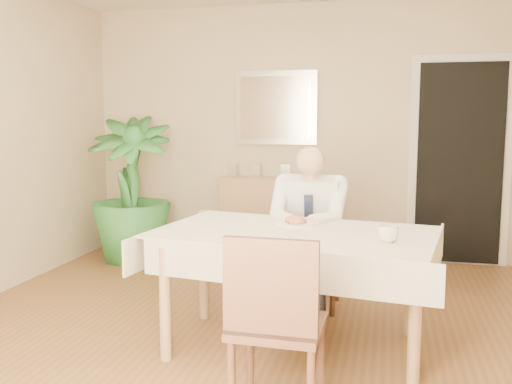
% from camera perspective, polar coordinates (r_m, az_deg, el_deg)
% --- Properties ---
extents(room, '(5.00, 5.02, 2.60)m').
position_cam_1_polar(room, '(3.51, -1.30, 4.94)').
color(room, brown).
rests_on(room, ground).
extents(doorway, '(0.96, 0.07, 2.10)m').
position_cam_1_polar(doorway, '(5.91, 19.66, 2.66)').
color(doorway, silver).
rests_on(doorway, ground).
extents(mirror, '(0.86, 0.04, 0.76)m').
position_cam_1_polar(mirror, '(5.98, 1.98, 8.42)').
color(mirror, silver).
rests_on(mirror, room).
extents(dining_table, '(1.86, 1.26, 0.75)m').
position_cam_1_polar(dining_table, '(3.58, 3.90, -5.24)').
color(dining_table, '#AC8151').
rests_on(dining_table, ground).
extents(chair_far, '(0.44, 0.44, 0.91)m').
position_cam_1_polar(chair_far, '(4.47, 5.70, -4.72)').
color(chair_far, '#452518').
rests_on(chair_far, ground).
extents(chair_near, '(0.45, 0.45, 0.92)m').
position_cam_1_polar(chair_near, '(2.75, 1.93, -12.42)').
color(chair_near, '#452518').
rests_on(chair_near, ground).
extents(seated_man, '(0.48, 0.72, 1.24)m').
position_cam_1_polar(seated_man, '(4.15, 5.21, -3.15)').
color(seated_man, white).
rests_on(seated_man, ground).
extents(plate, '(0.26, 0.26, 0.02)m').
position_cam_1_polar(plate, '(3.76, 3.95, -3.16)').
color(plate, white).
rests_on(plate, dining_table).
extents(food, '(0.14, 0.14, 0.06)m').
position_cam_1_polar(food, '(3.76, 3.95, -2.83)').
color(food, '#9B5C36').
rests_on(food, dining_table).
extents(knife, '(0.01, 0.13, 0.01)m').
position_cam_1_polar(knife, '(3.70, 4.42, -3.10)').
color(knife, silver).
rests_on(knife, dining_table).
extents(fork, '(0.01, 0.13, 0.01)m').
position_cam_1_polar(fork, '(3.71, 3.19, -3.05)').
color(fork, silver).
rests_on(fork, dining_table).
extents(coffee_mug, '(0.13, 0.13, 0.09)m').
position_cam_1_polar(coffee_mug, '(3.33, 13.07, -4.10)').
color(coffee_mug, white).
rests_on(coffee_mug, dining_table).
extents(sideboard, '(1.06, 0.41, 0.83)m').
position_cam_1_polar(sideboard, '(5.92, 1.65, -2.60)').
color(sideboard, '#AC8151').
rests_on(sideboard, ground).
extents(photo_frame_left, '(0.10, 0.02, 0.14)m').
position_cam_1_polar(photo_frame_left, '(5.97, -2.43, 2.18)').
color(photo_frame_left, silver).
rests_on(photo_frame_left, sideboard).
extents(photo_frame_center, '(0.10, 0.02, 0.14)m').
position_cam_1_polar(photo_frame_center, '(5.96, -0.03, 2.18)').
color(photo_frame_center, silver).
rests_on(photo_frame_center, sideboard).
extents(photo_frame_right, '(0.10, 0.02, 0.14)m').
position_cam_1_polar(photo_frame_right, '(5.90, 2.98, 2.11)').
color(photo_frame_right, silver).
rests_on(photo_frame_right, sideboard).
extents(potted_palm, '(1.00, 1.00, 1.47)m').
position_cam_1_polar(potted_palm, '(5.91, -12.45, 0.32)').
color(potted_palm, '#245F26').
rests_on(potted_palm, ground).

